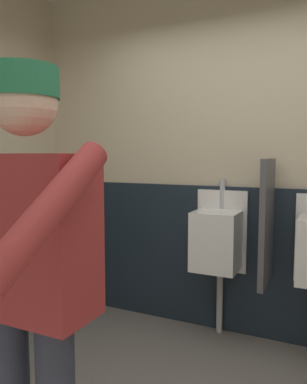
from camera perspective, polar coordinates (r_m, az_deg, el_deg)
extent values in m
cube|color=beige|center=(3.06, 15.26, 5.59)|extent=(4.49, 0.12, 2.87)
cube|color=#19232D|center=(3.10, 14.60, -10.24)|extent=(3.89, 0.03, 1.18)
cube|color=white|center=(3.09, 10.31, -5.72)|extent=(0.40, 0.05, 0.65)
cube|color=white|center=(2.94, 9.40, -7.28)|extent=(0.34, 0.30, 0.45)
cylinder|color=#B7BABF|center=(3.03, 10.35, -0.28)|extent=(0.04, 0.04, 0.24)
cylinder|color=#B7BABF|center=(3.20, 9.93, -15.55)|extent=(0.05, 0.05, 0.55)
cube|color=#4C4C51|center=(2.79, 16.69, -4.44)|extent=(0.04, 0.40, 0.90)
cube|color=maroon|center=(1.44, -18.43, -6.06)|extent=(0.50, 0.24, 0.58)
cylinder|color=maroon|center=(1.05, -15.75, -2.94)|extent=(0.09, 0.50, 0.39)
sphere|color=beige|center=(1.42, -19.02, 12.73)|extent=(0.24, 0.24, 0.24)
cylinder|color=#26724C|center=(1.43, -19.11, 15.32)|extent=(0.25, 0.25, 0.11)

